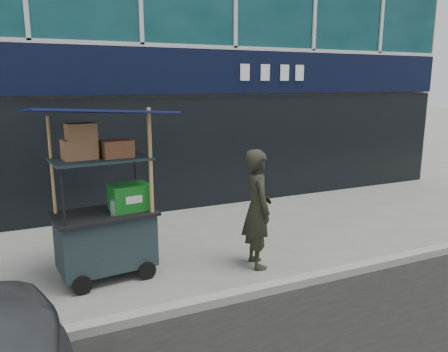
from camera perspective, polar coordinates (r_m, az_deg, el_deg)
name	(u,v)px	position (r m, az deg, el deg)	size (l,w,h in m)	color
ground	(228,294)	(5.87, 0.48, -15.11)	(80.00, 80.00, 0.00)	slate
curb	(234,296)	(5.68, 1.37, -15.40)	(80.00, 0.18, 0.12)	gray
vendor_cart	(106,219)	(6.26, -15.16, -5.39)	(1.92, 1.44, 2.42)	#1A292C
vendor_man	(257,209)	(6.41, 4.36, -4.27)	(0.64, 0.42, 1.76)	black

